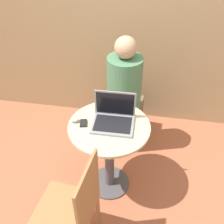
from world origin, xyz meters
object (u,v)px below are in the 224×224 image
(laptop, at_px, (114,118))
(chair_empty, at_px, (74,210))
(cell_phone, at_px, (83,123))
(person_seated, at_px, (125,102))

(laptop, xyz_separation_m, chair_empty, (-0.17, -0.65, -0.31))
(laptop, height_order, chair_empty, laptop)
(chair_empty, bearing_deg, cell_phone, 96.22)
(laptop, distance_m, person_seated, 0.64)
(cell_phone, xyz_separation_m, chair_empty, (0.06, -0.59, -0.27))
(laptop, xyz_separation_m, cell_phone, (-0.23, -0.05, -0.04))
(laptop, relative_size, person_seated, 0.27)
(laptop, xyz_separation_m, person_seated, (0.03, 0.58, -0.27))
(laptop, distance_m, cell_phone, 0.24)
(chair_empty, bearing_deg, laptop, 75.31)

